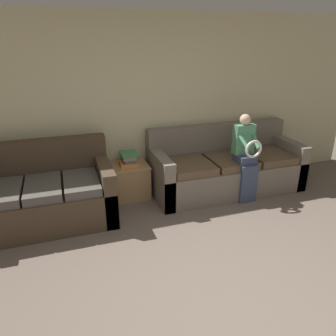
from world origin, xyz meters
The scene contains 7 objects.
ground_plane centered at (0.00, 0.00, 0.00)m, with size 14.00×14.00×0.00m, color #6B5B51.
wall_back centered at (0.00, 2.87, 1.27)m, with size 7.35×0.06×2.55m.
couch_main centered at (1.13, 2.39, 0.34)m, with size 2.28×0.92×0.95m.
couch_side centered at (-1.48, 2.26, 0.34)m, with size 1.67×0.98×0.98m.
child_left_seated centered at (1.23, 2.00, 0.67)m, with size 0.30×0.36×1.23m.
side_shelf centered at (-0.33, 2.57, 0.26)m, with size 0.56×0.50×0.50m.
book_stack centered at (-0.32, 2.57, 0.59)m, with size 0.26×0.29×0.18m.
Camera 1 is at (-1.18, -1.75, 2.22)m, focal length 35.00 mm.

